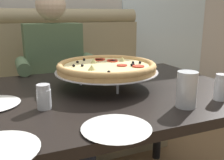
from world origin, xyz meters
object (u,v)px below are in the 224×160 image
object	(u,v)px
pizza	(107,67)
drinking_glass	(186,92)
booth_bench	(63,98)
diner_main	(57,69)
shaker_pepper_flakes	(221,89)
plate_near_left	(116,126)
shaker_oregano	(44,99)
dining_table	(102,106)

from	to	relation	value
pizza	drinking_glass	xyz separation A→B (m)	(0.18, -0.39, -0.04)
booth_bench	diner_main	size ratio (longest dim) A/B	1.22
drinking_glass	shaker_pepper_flakes	bearing A→B (deg)	3.80
drinking_glass	plate_near_left	bearing A→B (deg)	-166.56
pizza	plate_near_left	xyz separation A→B (m)	(-0.16, -0.47, -0.09)
booth_bench	shaker_oregano	distance (m)	1.18
pizza	drinking_glass	bearing A→B (deg)	-65.66
booth_bench	drinking_glass	xyz separation A→B (m)	(0.23, -1.28, 0.39)
dining_table	drinking_glass	xyz separation A→B (m)	(0.23, -0.33, 0.14)
shaker_oregano	plate_near_left	distance (m)	0.33
booth_bench	diner_main	distance (m)	0.42
pizza	drinking_glass	world-z (taller)	drinking_glass
diner_main	drinking_glass	world-z (taller)	diner_main
booth_bench	dining_table	distance (m)	0.98
dining_table	drinking_glass	bearing A→B (deg)	-55.83
dining_table	diner_main	world-z (taller)	diner_main
pizza	shaker_pepper_flakes	bearing A→B (deg)	-46.09
plate_near_left	dining_table	bearing A→B (deg)	75.34
plate_near_left	drinking_glass	xyz separation A→B (m)	(0.33, 0.08, 0.05)
dining_table	shaker_pepper_flakes	xyz separation A→B (m)	(0.42, -0.32, 0.13)
booth_bench	dining_table	bearing A→B (deg)	-90.00
dining_table	shaker_oregano	bearing A→B (deg)	-154.86
dining_table	drinking_glass	distance (m)	0.43
dining_table	plate_near_left	size ratio (longest dim) A/B	5.85
dining_table	diner_main	bearing A→B (deg)	97.51
shaker_pepper_flakes	diner_main	bearing A→B (deg)	116.85
pizza	shaker_oregano	xyz separation A→B (m)	(-0.34, -0.20, -0.06)
diner_main	pizza	xyz separation A→B (m)	(0.14, -0.61, 0.12)
diner_main	shaker_oregano	distance (m)	0.84
pizza	shaker_oregano	bearing A→B (deg)	-149.71
dining_table	diner_main	xyz separation A→B (m)	(-0.09, 0.68, 0.06)
shaker_oregano	plate_near_left	bearing A→B (deg)	-56.51
drinking_glass	diner_main	bearing A→B (deg)	107.35
shaker_pepper_flakes	drinking_glass	world-z (taller)	drinking_glass
diner_main	pizza	bearing A→B (deg)	-77.45
pizza	shaker_oregano	world-z (taller)	pizza
shaker_pepper_flakes	plate_near_left	xyz separation A→B (m)	(-0.52, -0.09, -0.04)
plate_near_left	drinking_glass	size ratio (longest dim) A/B	1.59
diner_main	plate_near_left	world-z (taller)	diner_main
shaker_pepper_flakes	plate_near_left	distance (m)	0.53
drinking_glass	dining_table	bearing A→B (deg)	124.17
shaker_oregano	shaker_pepper_flakes	distance (m)	0.73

